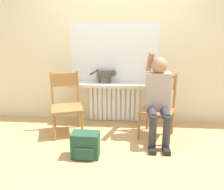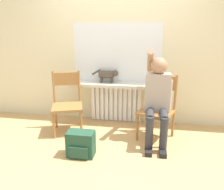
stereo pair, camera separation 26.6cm
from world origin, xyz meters
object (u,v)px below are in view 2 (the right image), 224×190
Objects in this scene: chair_left at (67,103)px; person at (157,96)px; cat at (108,74)px; chair_right at (158,108)px; backpack at (81,144)px.

chair_left is 0.72× the size of person.
chair_right is at bearing -30.34° from cat.
backpack is at bearing -148.37° from person.
chair_right is 0.23m from person.
chair_right is at bearing 80.39° from person.
chair_left reaches higher than backpack.
person is (-0.02, -0.11, 0.20)m from chair_right.
chair_right reaches higher than cat.
chair_right is 1.02m from cat.
cat reaches higher than backpack.
chair_left is 1.37m from person.
backpack is at bearing -96.38° from cat.
person is at bearing 31.63° from backpack.
chair_right is 1.20m from backpack.
chair_right reaches higher than backpack.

